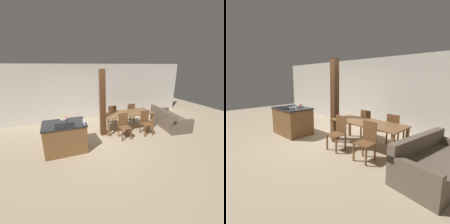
# 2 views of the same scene
# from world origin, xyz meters

# --- Properties ---
(ground_plane) EXTENTS (16.00, 16.00, 0.00)m
(ground_plane) POSITION_xyz_m (0.00, 0.00, 0.00)
(ground_plane) COLOR tan
(wall_back) EXTENTS (11.20, 0.08, 2.70)m
(wall_back) POSITION_xyz_m (0.00, 2.48, 1.35)
(wall_back) COLOR silver
(wall_back) RESTS_ON ground_plane
(kitchen_island) EXTENTS (1.30, 0.93, 0.94)m
(kitchen_island) POSITION_xyz_m (-1.17, -0.29, 0.47)
(kitchen_island) COLOR brown
(kitchen_island) RESTS_ON ground_plane
(fruit_bowl) EXTENTS (0.24, 0.24, 0.11)m
(fruit_bowl) POSITION_xyz_m (-1.15, 0.03, 0.98)
(fruit_bowl) COLOR silver
(fruit_bowl) RESTS_ON kitchen_island
(wine_glass_near) EXTENTS (0.07, 0.07, 0.15)m
(wine_glass_near) POSITION_xyz_m (-0.60, -0.68, 1.06)
(wine_glass_near) COLOR silver
(wine_glass_near) RESTS_ON kitchen_island
(wine_glass_middle) EXTENTS (0.07, 0.07, 0.15)m
(wine_glass_middle) POSITION_xyz_m (-0.60, -0.59, 1.06)
(wine_glass_middle) COLOR silver
(wine_glass_middle) RESTS_ON kitchen_island
(wine_glass_far) EXTENTS (0.07, 0.07, 0.15)m
(wine_glass_far) POSITION_xyz_m (-0.60, -0.50, 1.06)
(wine_glass_far) COLOR silver
(wine_glass_far) RESTS_ON kitchen_island
(dining_table) EXTENTS (2.11, 0.91, 0.73)m
(dining_table) POSITION_xyz_m (1.43, 0.53, 0.65)
(dining_table) COLOR brown
(dining_table) RESTS_ON ground_plane
(dining_chair_near_left) EXTENTS (0.40, 0.40, 0.93)m
(dining_chair_near_left) POSITION_xyz_m (0.95, -0.14, 0.48)
(dining_chair_near_left) COLOR brown
(dining_chair_near_left) RESTS_ON ground_plane
(dining_chair_near_right) EXTENTS (0.40, 0.40, 0.93)m
(dining_chair_near_right) POSITION_xyz_m (1.90, -0.14, 0.48)
(dining_chair_near_right) COLOR brown
(dining_chair_near_right) RESTS_ON ground_plane
(dining_chair_far_left) EXTENTS (0.40, 0.40, 0.93)m
(dining_chair_far_left) POSITION_xyz_m (0.95, 1.21, 0.48)
(dining_chair_far_left) COLOR brown
(dining_chair_far_left) RESTS_ON ground_plane
(dining_chair_far_right) EXTENTS (0.40, 0.40, 0.93)m
(dining_chair_far_right) POSITION_xyz_m (1.90, 1.21, 0.48)
(dining_chair_far_right) COLOR brown
(dining_chair_far_right) RESTS_ON ground_plane
(couch) EXTENTS (1.21, 2.00, 0.79)m
(couch) POSITION_xyz_m (3.31, 0.16, 0.27)
(couch) COLOR brown
(couch) RESTS_ON ground_plane
(timber_post) EXTENTS (0.20, 0.20, 2.52)m
(timber_post) POSITION_xyz_m (0.29, 0.37, 1.26)
(timber_post) COLOR #4C2D19
(timber_post) RESTS_ON ground_plane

